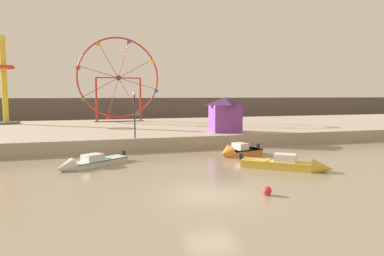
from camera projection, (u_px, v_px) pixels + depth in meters
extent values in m
plane|color=gray|center=(211.00, 195.00, 16.94)|extent=(240.00, 240.00, 0.00)
cube|color=tan|center=(137.00, 130.00, 42.41)|extent=(110.00, 25.22, 1.14)
cube|color=#564C47|center=(120.00, 109.00, 66.12)|extent=(140.00, 3.00, 4.40)
cube|color=orange|center=(244.00, 152.00, 28.24)|extent=(3.21, 2.19, 0.49)
cube|color=black|center=(244.00, 150.00, 28.22)|extent=(3.19, 2.20, 0.08)
cone|color=orange|center=(226.00, 154.00, 27.28)|extent=(1.14, 1.58, 1.42)
cube|color=black|center=(258.00, 146.00, 29.02)|extent=(0.26, 0.28, 0.44)
cube|color=silver|center=(240.00, 146.00, 28.00)|extent=(1.15, 1.38, 0.53)
cube|color=black|center=(247.00, 148.00, 28.41)|extent=(0.48, 1.27, 0.06)
cube|color=silver|center=(99.00, 162.00, 24.39)|extent=(4.23, 3.49, 0.38)
cube|color=#237566|center=(99.00, 160.00, 24.37)|extent=(4.20, 3.48, 0.08)
cone|color=silver|center=(64.00, 168.00, 22.27)|extent=(1.65, 1.65, 1.19)
cube|color=black|center=(123.00, 154.00, 26.12)|extent=(0.30, 0.31, 0.44)
cube|color=silver|center=(93.00, 157.00, 23.93)|extent=(1.63, 1.56, 0.44)
cube|color=#237566|center=(105.00, 158.00, 24.79)|extent=(0.74, 0.96, 0.06)
cube|color=gold|center=(276.00, 165.00, 23.08)|extent=(4.33, 3.87, 0.52)
cube|color=gold|center=(276.00, 161.00, 23.06)|extent=(4.31, 3.85, 0.08)
cone|color=gold|center=(323.00, 168.00, 21.96)|extent=(1.71, 1.69, 1.15)
cube|color=black|center=(241.00, 157.00, 23.97)|extent=(0.31, 0.31, 0.44)
cube|color=silver|center=(285.00, 158.00, 22.81)|extent=(1.68, 1.63, 0.51)
cube|color=gold|center=(268.00, 160.00, 23.28)|extent=(0.78, 0.90, 0.06)
torus|color=red|center=(118.00, 78.00, 48.96)|extent=(11.50, 0.24, 11.50)
cylinder|color=#38383D|center=(118.00, 78.00, 48.96)|extent=(0.70, 0.50, 0.70)
cylinder|color=red|center=(113.00, 97.00, 49.00)|extent=(1.65, 0.08, 5.43)
cube|color=red|center=(108.00, 118.00, 49.06)|extent=(0.56, 0.48, 0.44)
cylinder|color=red|center=(128.00, 95.00, 49.59)|extent=(2.79, 0.08, 4.97)
cube|color=#33934C|center=(138.00, 114.00, 50.24)|extent=(0.56, 0.48, 0.44)
cylinder|color=red|center=(137.00, 84.00, 49.81)|extent=(5.43, 0.08, 1.65)
cube|color=#3356B7|center=(156.00, 91.00, 50.69)|extent=(0.56, 0.48, 0.44)
cylinder|color=red|center=(136.00, 69.00, 49.54)|extent=(4.97, 0.08, 2.79)
cube|color=yellow|center=(152.00, 62.00, 50.14)|extent=(0.56, 0.48, 0.44)
cylinder|color=red|center=(124.00, 59.00, 48.93)|extent=(1.65, 0.08, 5.43)
cube|color=purple|center=(129.00, 42.00, 48.92)|extent=(0.56, 0.48, 0.44)
cylinder|color=red|center=(108.00, 60.00, 48.34)|extent=(2.79, 0.08, 4.97)
cube|color=orange|center=(98.00, 44.00, 47.74)|extent=(0.56, 0.48, 0.44)
cylinder|color=red|center=(99.00, 72.00, 48.12)|extent=(5.43, 0.08, 1.65)
cube|color=red|center=(78.00, 68.00, 47.29)|extent=(0.56, 0.48, 0.44)
cylinder|color=red|center=(101.00, 87.00, 48.39)|extent=(4.97, 0.08, 2.79)
cube|color=#33934C|center=(83.00, 99.00, 47.84)|extent=(0.56, 0.48, 0.44)
cylinder|color=red|center=(96.00, 100.00, 48.37)|extent=(0.28, 0.28, 6.23)
cylinder|color=red|center=(140.00, 100.00, 50.15)|extent=(0.28, 0.28, 6.23)
cylinder|color=red|center=(118.00, 78.00, 48.96)|extent=(6.20, 0.18, 0.18)
cube|color=#4C4C51|center=(119.00, 121.00, 49.55)|extent=(7.00, 1.20, 0.08)
cylinder|color=gold|center=(4.00, 83.00, 44.84)|extent=(0.70, 0.70, 10.80)
torus|color=red|center=(3.00, 67.00, 44.65)|extent=(2.64, 2.64, 0.44)
sphere|color=yellow|center=(2.00, 38.00, 44.30)|extent=(0.90, 0.90, 0.90)
cube|color=#4C4C51|center=(6.00, 123.00, 45.35)|extent=(2.80, 2.80, 0.24)
cube|color=purple|center=(225.00, 118.00, 35.37)|extent=(3.07, 2.87, 2.77)
pyramid|color=#462156|center=(225.00, 101.00, 35.20)|extent=(3.38, 3.16, 0.80)
cylinder|color=#2D2D33|center=(135.00, 117.00, 30.23)|extent=(0.12, 0.12, 3.77)
sphere|color=#F2EACC|center=(134.00, 94.00, 30.04)|extent=(0.32, 0.32, 0.32)
sphere|color=red|center=(267.00, 191.00, 16.91)|extent=(0.44, 0.44, 0.44)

